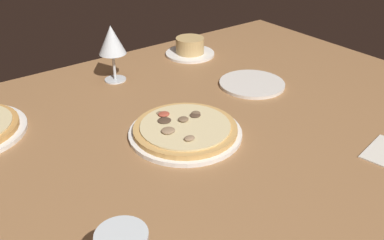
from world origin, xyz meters
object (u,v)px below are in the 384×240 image
at_px(pizza_main, 185,130).
at_px(wine_glass_far, 112,41).
at_px(ramekin_on_saucer, 190,48).
at_px(side_plate, 252,84).

distance_m(pizza_main, wine_glass_far, 0.39).
relative_size(pizza_main, ramekin_on_saucer, 1.60).
distance_m(pizza_main, ramekin_on_saucer, 0.51).
height_order(wine_glass_far, side_plate, wine_glass_far).
bearing_deg(side_plate, ramekin_on_saucer, 89.65).
relative_size(pizza_main, wine_glass_far, 1.59).
bearing_deg(side_plate, wine_glass_far, 138.11).
bearing_deg(side_plate, pizza_main, -161.49).
bearing_deg(pizza_main, ramekin_on_saucer, 52.17).
bearing_deg(wine_glass_far, pizza_main, -92.47).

